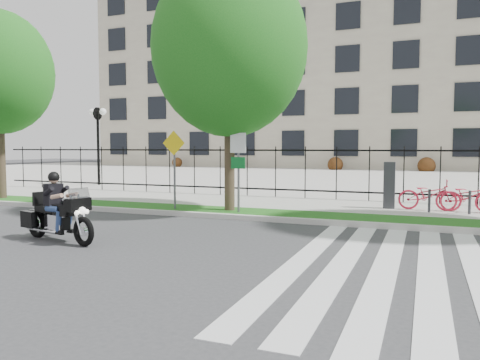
% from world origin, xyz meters
% --- Properties ---
extents(ground, '(120.00, 120.00, 0.00)m').
position_xyz_m(ground, '(0.00, 0.00, 0.00)').
color(ground, '#343437').
rests_on(ground, ground).
extents(curb, '(60.00, 0.20, 0.15)m').
position_xyz_m(curb, '(0.00, 4.10, 0.07)').
color(curb, '#BBB8B0').
rests_on(curb, ground).
extents(grass_verge, '(60.00, 1.50, 0.15)m').
position_xyz_m(grass_verge, '(0.00, 4.95, 0.07)').
color(grass_verge, '#1A5515').
rests_on(grass_verge, ground).
extents(sidewalk, '(60.00, 3.50, 0.15)m').
position_xyz_m(sidewalk, '(0.00, 7.45, 0.07)').
color(sidewalk, '#ACAAA0').
rests_on(sidewalk, ground).
extents(plaza, '(80.00, 34.00, 0.10)m').
position_xyz_m(plaza, '(0.00, 25.00, 0.05)').
color(plaza, '#ACAAA0').
rests_on(plaza, ground).
extents(crosswalk_stripes, '(5.70, 8.00, 0.01)m').
position_xyz_m(crosswalk_stripes, '(4.83, 0.00, 0.01)').
color(crosswalk_stripes, silver).
rests_on(crosswalk_stripes, ground).
extents(iron_fence, '(30.00, 0.06, 2.00)m').
position_xyz_m(iron_fence, '(0.00, 9.20, 1.15)').
color(iron_fence, black).
rests_on(iron_fence, sidewalk).
extents(office_building, '(60.00, 21.90, 20.15)m').
position_xyz_m(office_building, '(0.00, 44.92, 9.97)').
color(office_building, '#A99C88').
rests_on(office_building, ground).
extents(lamp_post_left, '(1.06, 0.70, 4.25)m').
position_xyz_m(lamp_post_left, '(-12.00, 12.00, 3.21)').
color(lamp_post_left, black).
rests_on(lamp_post_left, ground).
extents(street_tree_1, '(4.79, 4.79, 7.79)m').
position_xyz_m(street_tree_1, '(-1.38, 4.95, 5.18)').
color(street_tree_1, '#35251C').
rests_on(street_tree_1, grass_verge).
extents(sign_pole_regulatory, '(0.50, 0.09, 2.50)m').
position_xyz_m(sign_pole_regulatory, '(-0.93, 4.58, 1.74)').
color(sign_pole_regulatory, '#59595B').
rests_on(sign_pole_regulatory, grass_verge).
extents(sign_pole_warning, '(0.78, 0.09, 2.49)m').
position_xyz_m(sign_pole_warning, '(-3.14, 4.58, 1.74)').
color(sign_pole_warning, '#59595B').
rests_on(sign_pole_warning, grass_verge).
extents(motorcycle_rider, '(2.41, 1.05, 1.89)m').
position_xyz_m(motorcycle_rider, '(-3.34, -0.31, 0.63)').
color(motorcycle_rider, black).
rests_on(motorcycle_rider, ground).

